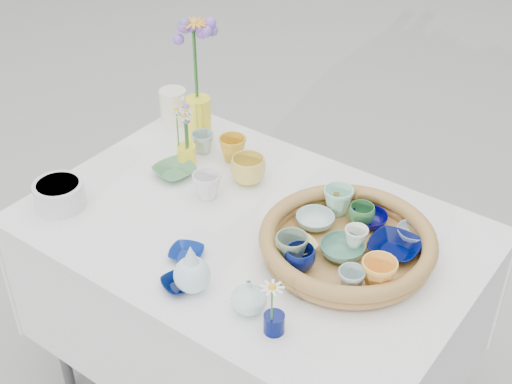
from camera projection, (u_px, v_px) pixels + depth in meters
The scene contains 32 objects.
wicker_tray at pixel (347, 243), 1.89m from camera, with size 0.47×0.47×0.08m, color brown, non-canonical shape.
tray_ceramic_0 at pixel (369, 219), 1.99m from camera, with size 0.10×0.10×0.03m, color #04034F.
tray_ceramic_1 at pixel (394, 248), 1.89m from camera, with size 0.13×0.13×0.03m, color #00063C.
tray_ceramic_2 at pixel (379, 275), 1.76m from camera, with size 0.09×0.09×0.08m, color #FBB246.
tray_ceramic_3 at pixel (342, 250), 1.87m from camera, with size 0.12×0.12×0.04m, color #467D66.
tray_ceramic_4 at pixel (292, 249), 1.85m from camera, with size 0.09×0.09×0.08m, color slate.
tray_ceramic_5 at pixel (315, 221), 1.98m from camera, with size 0.11×0.11×0.03m, color silver.
tray_ceramic_6 at pixel (338, 201), 2.02m from camera, with size 0.09×0.09×0.08m, color #98D7B9.
tray_ceramic_7 at pixel (356, 238), 1.90m from camera, with size 0.06×0.06×0.06m, color white.
tray_ceramic_8 at pixel (414, 233), 1.94m from camera, with size 0.10×0.10×0.03m, color #B1CAF4.
tray_ceramic_9 at pixel (300, 258), 1.83m from camera, with size 0.08×0.08×0.06m, color #08145C.
tray_ceramic_10 at pixel (296, 246), 1.90m from camera, with size 0.10×0.10×0.03m, color #E7E787.
tray_ceramic_11 at pixel (351, 281), 1.76m from camera, with size 0.07×0.07×0.06m, color #95B4B1.
tray_ceramic_12 at pixel (362, 215), 1.98m from camera, with size 0.07×0.07×0.06m, color #31713A.
loose_ceramic_0 at pixel (233, 149), 2.27m from camera, with size 0.09×0.09×0.08m, color gold.
loose_ceramic_1 at pixel (248, 170), 2.17m from camera, with size 0.11×0.11×0.09m, color #D9BE4F.
loose_ceramic_2 at pixel (175, 171), 2.22m from camera, with size 0.12×0.12×0.03m, color #508957.
loose_ceramic_3 at pixel (207, 186), 2.11m from camera, with size 0.09×0.09×0.08m, color silver.
loose_ceramic_4 at pixel (186, 254), 1.90m from camera, with size 0.09×0.09×0.02m, color navy.
loose_ceramic_5 at pixel (203, 143), 2.32m from camera, with size 0.07×0.07×0.07m, color #97B5A8.
loose_ceramic_6 at pixel (180, 284), 1.81m from camera, with size 0.09×0.09×0.02m, color #02103D.
fluted_bowl at pixel (60, 195), 2.08m from camera, with size 0.15×0.15×0.08m, color silver, non-canonical shape.
bud_vase_paleblue at pixel (192, 267), 1.77m from camera, with size 0.09×0.09×0.15m, color silver, non-canonical shape.
bud_vase_seafoam at pixel (249, 296), 1.72m from camera, with size 0.09×0.09×0.09m, color silver.
bud_vase_cobalt at pixel (274, 323), 1.67m from camera, with size 0.05×0.05×0.05m, color #020C4A.
single_daisy at pixel (272, 304), 1.62m from camera, with size 0.06×0.06×0.12m, color white, non-canonical shape.
tall_vase_yellow at pixel (199, 119), 2.36m from camera, with size 0.08×0.08×0.15m, color yellow.
gerbera at pixel (196, 61), 2.25m from camera, with size 0.10×0.10×0.27m, color gold, non-canonical shape.
hydrangea at pixel (195, 66), 2.26m from camera, with size 0.09×0.09×0.32m, color #6757AA, non-canonical shape.
white_pitcher at pixel (173, 107), 2.46m from camera, with size 0.13×0.09×0.12m, color silver, non-canonical shape.
daisy_cup at pixel (187, 154), 2.26m from camera, with size 0.06×0.06×0.06m, color yellow.
daisy_posy at pixel (184, 125), 2.20m from camera, with size 0.08×0.08×0.15m, color beige, non-canonical shape.
Camera 1 is at (0.95, -1.27, 2.01)m, focal length 50.00 mm.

